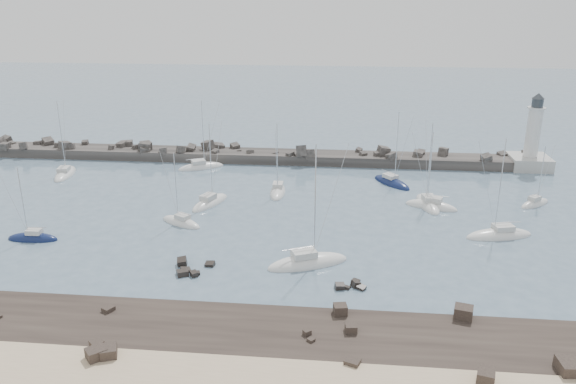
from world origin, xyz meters
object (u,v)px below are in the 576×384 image
object	(u,v)px
sailboat_4	(201,167)
sailboat_6	(278,192)
sailboat_5	(181,223)
sailboat_9	(431,207)
sailboat_10	(427,205)
sailboat_1	(65,174)
sailboat_8	(392,183)
lighthouse	(530,152)
sailboat_12	(535,204)
sailboat_7	(308,263)
sailboat_11	(499,236)
sailboat_2	(33,239)
sailboat_3	(210,203)

from	to	relation	value
sailboat_4	sailboat_6	bearing A→B (deg)	-38.24
sailboat_5	sailboat_9	size ratio (longest dim) A/B	0.88
sailboat_9	sailboat_10	distance (m)	0.96
sailboat_1	sailboat_8	world-z (taller)	sailboat_1
lighthouse	sailboat_5	distance (m)	65.37
sailboat_6	sailboat_12	world-z (taller)	sailboat_6
sailboat_7	sailboat_10	world-z (taller)	sailboat_7
sailboat_5	sailboat_9	bearing A→B (deg)	15.77
sailboat_5	sailboat_8	size ratio (longest dim) A/B	0.82
sailboat_1	sailboat_11	distance (m)	72.82
sailboat_2	sailboat_6	bearing A→B (deg)	36.13
sailboat_2	sailboat_7	world-z (taller)	sailboat_7
sailboat_8	sailboat_11	bearing A→B (deg)	-59.43
sailboat_9	sailboat_10	bearing A→B (deg)	118.37
sailboat_2	sailboat_7	bearing A→B (deg)	-5.65
sailboat_5	sailboat_12	size ratio (longest dim) A/B	1.10
sailboat_5	sailboat_1	bearing A→B (deg)	143.26
sailboat_8	sailboat_11	world-z (taller)	sailboat_11
sailboat_4	sailboat_12	distance (m)	57.17
sailboat_6	sailboat_7	world-z (taller)	sailboat_7
sailboat_1	sailboat_2	xyz separation A→B (m)	(9.20, -27.41, 0.00)
lighthouse	sailboat_10	distance (m)	30.73
sailboat_4	sailboat_9	world-z (taller)	sailboat_4
sailboat_1	sailboat_9	world-z (taller)	sailboat_1
sailboat_8	sailboat_12	size ratio (longest dim) A/B	1.34
sailboat_7	sailboat_8	size ratio (longest dim) A/B	1.17
sailboat_2	sailboat_9	world-z (taller)	sailboat_9
sailboat_5	sailboat_10	size ratio (longest dim) A/B	0.81
sailboat_4	sailboat_11	distance (m)	54.14
sailboat_10	sailboat_12	xyz separation A→B (m)	(16.29, 1.86, -0.01)
sailboat_4	sailboat_12	xyz separation A→B (m)	(55.42, -14.01, 0.01)
sailboat_5	sailboat_7	size ratio (longest dim) A/B	0.70
sailboat_6	sailboat_11	world-z (taller)	sailboat_11
sailboat_11	sailboat_7	bearing A→B (deg)	-156.44
sailboat_11	sailboat_5	bearing A→B (deg)	179.80
lighthouse	sailboat_11	bearing A→B (deg)	-111.99
sailboat_2	sailboat_3	size ratio (longest dim) A/B	0.80
sailboat_4	sailboat_9	bearing A→B (deg)	-22.89
sailboat_3	sailboat_8	bearing A→B (deg)	24.33
sailboat_2	sailboat_10	bearing A→B (deg)	18.99
sailboat_9	sailboat_11	bearing A→B (deg)	-54.13
sailboat_8	sailboat_10	bearing A→B (deg)	-65.25
lighthouse	sailboat_5	xyz separation A→B (m)	(-56.39, -32.95, -2.96)
sailboat_2	sailboat_9	bearing A→B (deg)	18.02
sailboat_9	sailboat_12	size ratio (longest dim) A/B	1.26
lighthouse	sailboat_12	bearing A→B (deg)	-103.67
sailboat_6	sailboat_10	size ratio (longest dim) A/B	0.92
sailboat_6	sailboat_9	world-z (taller)	sailboat_9
sailboat_6	sailboat_12	distance (m)	39.64
sailboat_9	sailboat_11	world-z (taller)	sailboat_11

